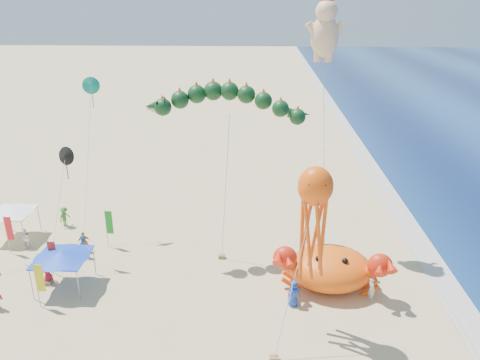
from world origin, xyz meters
name	(u,v)px	position (x,y,z in m)	size (l,w,h in m)	color
ground	(268,278)	(0.00, 0.00, 0.00)	(320.00, 320.00, 0.00)	#D1B784
foam_strip	(444,282)	(12.00, 0.00, 0.01)	(320.00, 320.00, 0.00)	silver
crab_inflatable	(330,267)	(4.12, -0.74, 1.45)	(7.50, 5.17, 3.29)	#FE5A0D
dragon_kite	(227,107)	(-2.93, 3.46, 11.21)	(11.02, 2.49, 12.42)	black
cherub_kite	(325,29)	(3.62, 5.74, 16.09)	(1.91, 3.67, 18.12)	#F9C698
octopus_kite	(314,214)	(2.23, -4.99, 7.40)	(3.17, 3.86, 10.05)	#FF560D
canopy_blue	(61,255)	(-13.55, -1.54, 2.44)	(3.59, 3.59, 2.71)	gray
canopy_white	(12,210)	(-20.20, 5.02, 2.44)	(3.30, 3.30, 2.71)	gray
feather_flags	(53,245)	(-15.00, 0.45, 2.01)	(7.71, 7.71, 3.20)	gray
beachgoers	(93,257)	(-12.47, 0.86, 0.84)	(25.87, 12.20, 1.78)	white
small_kites	(49,150)	(-15.76, 3.62, 7.96)	(7.88, 8.48, 12.58)	black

